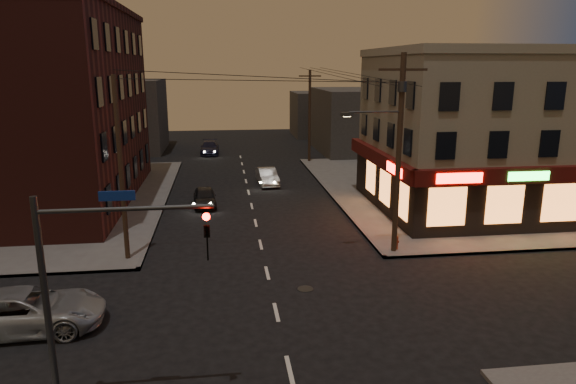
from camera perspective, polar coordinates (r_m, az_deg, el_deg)
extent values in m
plane|color=black|center=(20.95, -1.32, -13.21)|extent=(120.00, 120.00, 0.00)
cube|color=#514F4C|center=(43.55, 20.05, 0.47)|extent=(24.00, 28.00, 0.15)
cube|color=gray|center=(36.99, 21.79, 6.08)|extent=(15.00, 12.00, 10.00)
cube|color=gray|center=(36.74, 22.54, 14.20)|extent=(15.20, 12.20, 0.50)
cube|color=black|center=(32.59, 26.27, -1.24)|extent=(15.12, 0.25, 3.40)
cube|color=black|center=(34.59, 10.44, 0.80)|extent=(0.25, 12.12, 3.40)
cube|color=#450E0B|center=(31.97, 26.91, 1.74)|extent=(15.60, 0.50, 0.90)
cube|color=#450E0B|center=(34.14, 10.09, 3.73)|extent=(0.50, 12.60, 0.90)
cube|color=#FF140C|center=(29.09, 18.53, 1.47)|extent=(2.60, 0.06, 0.55)
cube|color=#26FF3F|center=(31.04, 25.20, 1.60)|extent=(2.40, 0.06, 0.50)
cube|color=#FF140C|center=(30.51, 11.72, 2.46)|extent=(0.06, 2.60, 0.55)
cube|color=orange|center=(32.12, 25.55, -1.18)|extent=(12.40, 0.08, 2.20)
cube|color=orange|center=(33.59, 10.72, 0.57)|extent=(0.08, 8.40, 2.20)
cube|color=#421915|center=(39.70, -26.13, 8.31)|extent=(12.00, 20.00, 13.00)
cube|color=#3F3D3A|center=(59.06, 8.36, 7.86)|extent=(10.00, 12.00, 7.00)
cube|color=#3F3D3A|center=(61.80, -17.87, 8.07)|extent=(9.00, 10.00, 8.00)
cube|color=#3F3D3A|center=(72.21, 3.79, 8.64)|extent=(8.00, 8.00, 6.00)
cylinder|color=#382619|center=(26.24, 12.19, 3.93)|extent=(0.28, 0.28, 10.00)
cube|color=#382619|center=(25.87, 12.67, 13.13)|extent=(2.40, 0.12, 0.12)
cylinder|color=#333538|center=(25.89, 12.57, 11.36)|extent=(0.44, 0.44, 0.50)
cylinder|color=#333538|center=(25.55, 9.66, 8.77)|extent=(2.60, 0.10, 0.10)
cube|color=#333538|center=(25.19, 6.57, 8.57)|extent=(0.60, 0.25, 0.18)
cube|color=#FFD88C|center=(25.20, 6.56, 8.35)|extent=(0.35, 0.15, 0.04)
cylinder|color=#382619|center=(51.53, 2.41, 8.42)|extent=(0.26, 0.26, 9.00)
cylinder|color=#382619|center=(25.98, -18.07, 2.34)|extent=(0.24, 0.24, 9.00)
cylinder|color=#333538|center=(15.15, -25.15, -12.26)|extent=(0.18, 0.18, 6.40)
cylinder|color=#333538|center=(13.65, -17.54, -1.81)|extent=(4.40, 0.12, 0.12)
imported|color=black|center=(13.57, -9.03, -3.61)|extent=(0.16, 0.20, 1.00)
sphere|color=#FF0C05|center=(13.38, -9.08, -2.74)|extent=(0.20, 0.20, 0.20)
cube|color=navy|center=(13.60, -18.47, -0.41)|extent=(0.90, 0.05, 0.25)
imported|color=#92979A|center=(21.62, -27.17, -11.65)|extent=(5.76, 2.88, 1.57)
imported|color=black|center=(36.16, -9.25, -0.54)|extent=(1.77, 3.89, 1.29)
imported|color=slate|center=(42.16, -2.32, 1.73)|extent=(1.75, 4.21, 1.36)
imported|color=black|center=(57.57, -8.70, 4.88)|extent=(2.02, 4.86, 1.40)
cylinder|color=maroon|center=(27.66, 11.90, -5.64)|extent=(0.28, 0.28, 0.59)
sphere|color=maroon|center=(27.55, 11.94, -5.00)|extent=(0.23, 0.23, 0.23)
cylinder|color=maroon|center=(27.62, 11.91, -5.41)|extent=(0.33, 0.22, 0.12)
cylinder|color=maroon|center=(27.62, 11.91, -5.41)|extent=(0.22, 0.33, 0.12)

